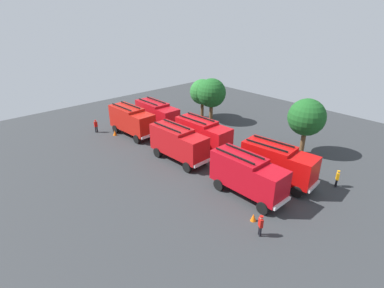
{
  "coord_description": "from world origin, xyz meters",
  "views": [
    {
      "loc": [
        23.42,
        -21.25,
        15.56
      ],
      "look_at": [
        0.0,
        0.0,
        1.4
      ],
      "focal_mm": 28.45,
      "sensor_mm": 36.0,
      "label": 1
    }
  ],
  "objects_px": {
    "tree_1": "(212,93)",
    "firefighter_0": "(337,178)",
    "fire_truck_1": "(178,142)",
    "traffic_cone_2": "(241,154)",
    "firefighter_2": "(261,225)",
    "fire_truck_5": "(278,162)",
    "fire_truck_2": "(248,174)",
    "firefighter_1": "(96,126)",
    "tree_0": "(202,92)",
    "fire_truck_3": "(157,114)",
    "firefighter_3": "(292,160)",
    "tree_2": "(307,117)",
    "traffic_cone_1": "(115,133)",
    "fire_truck_4": "(203,134)",
    "traffic_cone_0": "(253,217)",
    "fire_truck_0": "(132,120)"
  },
  "relations": [
    {
      "from": "tree_2",
      "to": "firefighter_3",
      "type": "bearing_deg",
      "value": -73.44
    },
    {
      "from": "fire_truck_4",
      "to": "traffic_cone_1",
      "type": "distance_m",
      "value": 12.65
    },
    {
      "from": "traffic_cone_1",
      "to": "traffic_cone_0",
      "type": "bearing_deg",
      "value": -1.91
    },
    {
      "from": "firefighter_1",
      "to": "tree_2",
      "type": "bearing_deg",
      "value": -139.94
    },
    {
      "from": "fire_truck_3",
      "to": "firefighter_1",
      "type": "relative_size",
      "value": 4.14
    },
    {
      "from": "fire_truck_3",
      "to": "traffic_cone_2",
      "type": "height_order",
      "value": "fire_truck_3"
    },
    {
      "from": "fire_truck_0",
      "to": "fire_truck_5",
      "type": "distance_m",
      "value": 20.13
    },
    {
      "from": "fire_truck_2",
      "to": "fire_truck_0",
      "type": "bearing_deg",
      "value": 179.29
    },
    {
      "from": "fire_truck_3",
      "to": "traffic_cone_2",
      "type": "bearing_deg",
      "value": 7.02
    },
    {
      "from": "fire_truck_4",
      "to": "fire_truck_1",
      "type": "bearing_deg",
      "value": -92.64
    },
    {
      "from": "firefighter_0",
      "to": "tree_1",
      "type": "xyz_separation_m",
      "value": [
        -20.8,
        4.17,
        3.4
      ]
    },
    {
      "from": "fire_truck_5",
      "to": "tree_1",
      "type": "bearing_deg",
      "value": 148.83
    },
    {
      "from": "fire_truck_2",
      "to": "firefighter_1",
      "type": "bearing_deg",
      "value": -173.05
    },
    {
      "from": "fire_truck_3",
      "to": "traffic_cone_0",
      "type": "bearing_deg",
      "value": -16.77
    },
    {
      "from": "firefighter_0",
      "to": "firefighter_2",
      "type": "relative_size",
      "value": 0.97
    },
    {
      "from": "traffic_cone_0",
      "to": "traffic_cone_2",
      "type": "xyz_separation_m",
      "value": [
        -8.01,
        8.18,
        0.01
      ]
    },
    {
      "from": "traffic_cone_1",
      "to": "traffic_cone_2",
      "type": "bearing_deg",
      "value": 25.53
    },
    {
      "from": "fire_truck_1",
      "to": "traffic_cone_2",
      "type": "relative_size",
      "value": 10.94
    },
    {
      "from": "tree_1",
      "to": "firefighter_0",
      "type": "bearing_deg",
      "value": -11.35
    },
    {
      "from": "fire_truck_2",
      "to": "fire_truck_4",
      "type": "height_order",
      "value": "same"
    },
    {
      "from": "fire_truck_5",
      "to": "traffic_cone_2",
      "type": "xyz_separation_m",
      "value": [
        -5.78,
        1.68,
        -1.82
      ]
    },
    {
      "from": "tree_0",
      "to": "tree_2",
      "type": "distance_m",
      "value": 17.14
    },
    {
      "from": "fire_truck_2",
      "to": "firefighter_2",
      "type": "distance_m",
      "value": 5.53
    },
    {
      "from": "fire_truck_3",
      "to": "firefighter_2",
      "type": "height_order",
      "value": "fire_truck_3"
    },
    {
      "from": "firefighter_3",
      "to": "traffic_cone_0",
      "type": "distance_m",
      "value": 10.41
    },
    {
      "from": "fire_truck_4",
      "to": "traffic_cone_1",
      "type": "height_order",
      "value": "fire_truck_4"
    },
    {
      "from": "fire_truck_2",
      "to": "traffic_cone_2",
      "type": "relative_size",
      "value": 10.83
    },
    {
      "from": "fire_truck_5",
      "to": "firefighter_0",
      "type": "xyz_separation_m",
      "value": [
        4.35,
        3.48,
        -1.2
      ]
    },
    {
      "from": "fire_truck_4",
      "to": "firefighter_0",
      "type": "xyz_separation_m",
      "value": [
        14.3,
        3.82,
        -1.2
      ]
    },
    {
      "from": "fire_truck_3",
      "to": "firefighter_3",
      "type": "relative_size",
      "value": 3.95
    },
    {
      "from": "firefighter_3",
      "to": "tree_0",
      "type": "relative_size",
      "value": 0.31
    },
    {
      "from": "firefighter_1",
      "to": "tree_0",
      "type": "bearing_deg",
      "value": -102.26
    },
    {
      "from": "firefighter_1",
      "to": "firefighter_2",
      "type": "bearing_deg",
      "value": -174.74
    },
    {
      "from": "firefighter_2",
      "to": "fire_truck_0",
      "type": "bearing_deg",
      "value": 112.78
    },
    {
      "from": "firefighter_3",
      "to": "tree_1",
      "type": "bearing_deg",
      "value": 11.67
    },
    {
      "from": "fire_truck_5",
      "to": "fire_truck_0",
      "type": "bearing_deg",
      "value": -175.09
    },
    {
      "from": "fire_truck_4",
      "to": "fire_truck_2",
      "type": "bearing_deg",
      "value": -23.08
    },
    {
      "from": "firefighter_2",
      "to": "fire_truck_2",
      "type": "bearing_deg",
      "value": 80.89
    },
    {
      "from": "fire_truck_1",
      "to": "firefighter_0",
      "type": "relative_size",
      "value": 4.29
    },
    {
      "from": "tree_2",
      "to": "traffic_cone_2",
      "type": "height_order",
      "value": "tree_2"
    },
    {
      "from": "fire_truck_2",
      "to": "firefighter_0",
      "type": "distance_m",
      "value": 8.98
    },
    {
      "from": "traffic_cone_1",
      "to": "fire_truck_2",
      "type": "bearing_deg",
      "value": 4.76
    },
    {
      "from": "fire_truck_4",
      "to": "tree_1",
      "type": "height_order",
      "value": "tree_1"
    },
    {
      "from": "fire_truck_0",
      "to": "fire_truck_2",
      "type": "height_order",
      "value": "same"
    },
    {
      "from": "fire_truck_3",
      "to": "firefighter_0",
      "type": "xyz_separation_m",
      "value": [
        23.75,
        3.5,
        -1.2
      ]
    },
    {
      "from": "fire_truck_2",
      "to": "tree_2",
      "type": "xyz_separation_m",
      "value": [
        -1.22,
        11.83,
        2.22
      ]
    },
    {
      "from": "firefighter_1",
      "to": "traffic_cone_2",
      "type": "xyz_separation_m",
      "value": [
        18.16,
        8.7,
        -0.64
      ]
    },
    {
      "from": "fire_truck_1",
      "to": "tree_2",
      "type": "bearing_deg",
      "value": 52.95
    },
    {
      "from": "firefighter_0",
      "to": "firefighter_1",
      "type": "distance_m",
      "value": 30.18
    },
    {
      "from": "firefighter_2",
      "to": "tree_1",
      "type": "distance_m",
      "value": 25.36
    }
  ]
}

